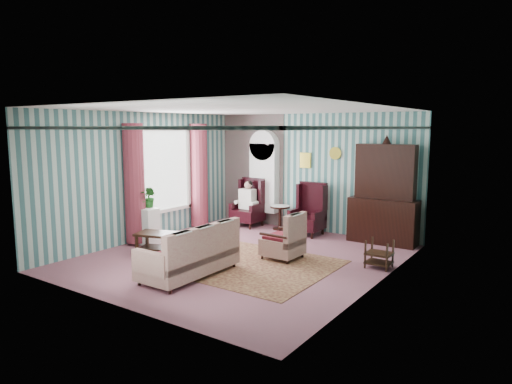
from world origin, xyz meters
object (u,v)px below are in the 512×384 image
Objects in this scene: wingback_right at (307,209)px; round_side_table at (280,218)px; dresser_hutch at (384,191)px; floral_armchair at (283,233)px; plant_stand at (146,226)px; nest_table at (379,254)px; wingback_left at (248,203)px; coffee_table at (161,243)px; seated_woman at (248,204)px; sofa at (189,246)px; bookcase at (264,183)px.

wingback_right reaches higher than round_side_table.
dresser_hutch reaches higher than floral_armchair.
dresser_hutch reaches higher than plant_stand.
plant_stand is 0.77× the size of floral_armchair.
wingback_right is 2.31× the size of nest_table.
dresser_hutch is 3.55m from wingback_left.
coffee_table is at bearing -88.74° from wingback_left.
seated_woman reaches higher than round_side_table.
nest_table is (2.32, -1.55, -0.35)m from wingback_right.
round_side_table is 3.40m from coffee_table.
nest_table is 3.45m from sofa.
sofa is at bearing -68.59° from seated_woman.
dresser_hutch is 3.56m from seated_woman.
dresser_hutch reaches higher than coffee_table.
nest_table is at bearing -26.92° from bookcase.
wingback_left is 3.18m from coffee_table.
nest_table is at bearing -72.76° from floral_armchair.
sofa is at bearing -115.73° from dresser_hutch.
round_side_table is at bearing 75.86° from coffee_table.
sofa is at bearing -73.45° from bookcase.
nest_table is at bearing -33.75° from wingback_right.
sofa is (1.51, -3.86, -0.09)m from wingback_left.
wingback_right is 2.81m from nest_table.
bookcase is 2.15× the size of floral_armchair.
dresser_hutch is at bearing 35.08° from plant_stand.
coffee_table is at bearing -118.10° from wingback_right.
nest_table is at bearing -72.61° from dresser_hutch.
bookcase is at bearing 57.34° from wingback_left.
wingback_right is 3.59m from coffee_table.
nest_table is (3.82, -1.94, -0.85)m from bookcase.
wingback_right is at bearing -14.57° from bookcase.
sofa is at bearing -26.13° from coffee_table.
wingback_left is at bearing -122.66° from bookcase.
dresser_hutch is at bearing 8.77° from wingback_right.
sofa is 1.79× the size of floral_armchair.
round_side_table reaches higher than nest_table.
floral_armchair is (3.10, 0.71, 0.12)m from plant_stand.
bookcase reaches higher than round_side_table.
round_side_table is 0.62× the size of coffee_table.
wingback_right reaches higher than plant_stand.
sofa is at bearing -25.57° from plant_stand.
wingback_right is 1.75m from seated_woman.
floral_armchair reaches higher than nest_table.
wingback_right is (1.50, -0.39, -0.50)m from bookcase.
plant_stand is at bearing 64.33° from sofa.
round_side_table is at bearing 8.58° from sofa.
round_side_table is at bearing 151.80° from nest_table.
seated_woman is at bearing 21.30° from sofa.
wingback_right reaches higher than seated_woman.
dresser_hutch reaches higher than wingback_right.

